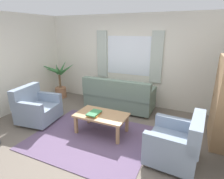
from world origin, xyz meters
TOP-DOWN VIEW (x-y plane):
  - ground_plane at (0.00, 0.00)m, footprint 6.24×6.24m
  - wall_back at (0.00, 2.26)m, footprint 5.32×0.12m
  - window_with_curtains at (0.00, 2.18)m, footprint 1.98×0.07m
  - area_rug at (0.00, 0.00)m, footprint 2.39×1.99m
  - couch at (-0.04, 1.59)m, footprint 1.90×0.82m
  - armchair_left at (-1.57, 0.09)m, footprint 0.92×0.93m
  - armchair_right at (1.69, -0.03)m, footprint 0.88×0.90m
  - coffee_table at (0.11, 0.28)m, footprint 1.10×0.64m
  - book_stack_on_table at (-0.02, 0.19)m, footprint 0.26×0.34m
  - potted_plant at (-2.18, 1.70)m, footprint 1.04×1.08m
  - bookshelf at (2.35, 0.92)m, footprint 0.30×0.94m

SIDE VIEW (x-z plane):
  - ground_plane at x=0.00m, z-range 0.00..0.00m
  - area_rug at x=0.00m, z-range 0.00..0.01m
  - armchair_left at x=-1.57m, z-range -0.09..0.79m
  - armchair_right at x=1.69m, z-range -0.09..0.79m
  - couch at x=-0.04m, z-range -0.09..0.83m
  - coffee_table at x=0.11m, z-range 0.16..0.60m
  - book_stack_on_table at x=-0.02m, z-range 0.44..0.50m
  - potted_plant at x=-2.18m, z-range -0.05..1.14m
  - bookshelf at x=2.35m, z-range 0.03..1.75m
  - wall_back at x=0.00m, z-range 0.00..2.60m
  - window_with_curtains at x=0.00m, z-range 0.75..2.15m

